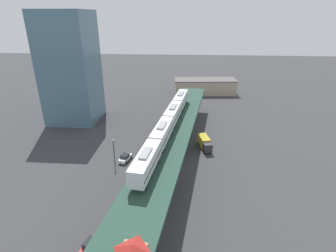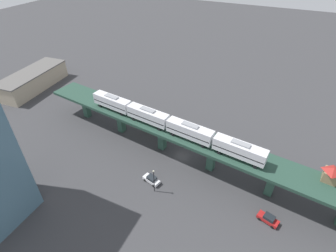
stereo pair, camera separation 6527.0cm
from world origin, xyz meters
The scene contains 9 objects.
ground_plane centered at (0.00, 0.00, 0.00)m, with size 400.00×400.00×0.00m, color #38383A.
elevated_viaduct centered at (-0.02, -0.19, 7.07)m, with size 20.44×92.30×8.25m.
subway_train centered at (-0.91, 3.80, 10.79)m, with size 9.34×49.74×4.45m.
signal_hut centered at (-2.03, -33.48, 10.05)m, with size 3.62×3.62×3.40m.
street_car_red centered at (-10.97, -24.33, 0.94)m, with size 3.01×4.73×1.89m.
street_car_white centered at (-11.76, 3.18, 0.94)m, with size 2.88×4.72×1.89m.
delivery_truck centered at (8.75, 11.56, 1.76)m, with size 3.79×7.52×3.20m.
street_lamp centered at (-13.96, 1.24, 4.11)m, with size 0.44×0.44×6.94m.
warehouse_building centered at (11.85, 67.96, 3.41)m, with size 29.36×12.73×6.80m.
Camera 2 is at (-49.68, -19.09, 49.48)m, focal length 28.00 mm.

